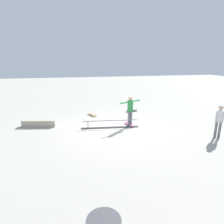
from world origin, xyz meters
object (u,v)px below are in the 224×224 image
object	(u,v)px
skate_ledge	(39,123)
loose_skateboard_natural	(92,114)
skateboard_main	(129,124)
grind_rail	(110,124)
skater_main	(130,109)
loose_skateboard_black	(132,111)
bystander_white_shirt	(219,120)

from	to	relation	value
skate_ledge	loose_skateboard_natural	xyz separation A→B (m)	(-3.01, -1.42, -0.10)
skateboard_main	grind_rail	bearing A→B (deg)	-94.11
skater_main	loose_skateboard_black	size ratio (longest dim) A/B	2.03
skate_ledge	loose_skateboard_black	distance (m)	6.07
skateboard_main	loose_skateboard_natural	xyz separation A→B (m)	(1.78, -2.32, 0.00)
skater_main	loose_skateboard_natural	size ratio (longest dim) A/B	2.09
skateboard_main	bystander_white_shirt	world-z (taller)	bystander_white_shirt
skateboard_main	loose_skateboard_natural	bearing A→B (deg)	-153.16
skater_main	skateboard_main	xyz separation A→B (m)	(-0.02, -0.14, -0.89)
grind_rail	skate_ledge	size ratio (longest dim) A/B	1.73
grind_rail	loose_skateboard_black	bearing A→B (deg)	-120.88
grind_rail	loose_skateboard_natural	size ratio (longest dim) A/B	3.82
grind_rail	skater_main	bearing A→B (deg)	-174.41
loose_skateboard_natural	skater_main	bearing A→B (deg)	6.95
loose_skateboard_natural	loose_skateboard_black	distance (m)	2.81
skate_ledge	loose_skateboard_natural	distance (m)	3.33
skate_ledge	bystander_white_shirt	distance (m)	8.91
bystander_white_shirt	skater_main	bearing A→B (deg)	-173.98
skateboard_main	loose_skateboard_black	size ratio (longest dim) A/B	1.00
skater_main	loose_skateboard_black	world-z (taller)	skater_main
loose_skateboard_natural	loose_skateboard_black	bearing A→B (deg)	68.50
skater_main	skateboard_main	size ratio (longest dim) A/B	2.02
loose_skateboard_natural	skateboard_main	bearing A→B (deg)	8.89
skater_main	bystander_white_shirt	bearing A→B (deg)	-59.88
skater_main	bystander_white_shirt	distance (m)	4.17
loose_skateboard_natural	bystander_white_shirt	bearing A→B (deg)	18.55
bystander_white_shirt	loose_skateboard_black	distance (m)	5.75
bystander_white_shirt	loose_skateboard_black	bearing A→B (deg)	155.42
grind_rail	skate_ledge	xyz separation A→B (m)	(3.69, -1.03, -0.00)
grind_rail	skateboard_main	xyz separation A→B (m)	(-1.11, -0.13, -0.11)
grind_rail	skater_main	distance (m)	1.34
skate_ledge	skater_main	size ratio (longest dim) A/B	1.06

